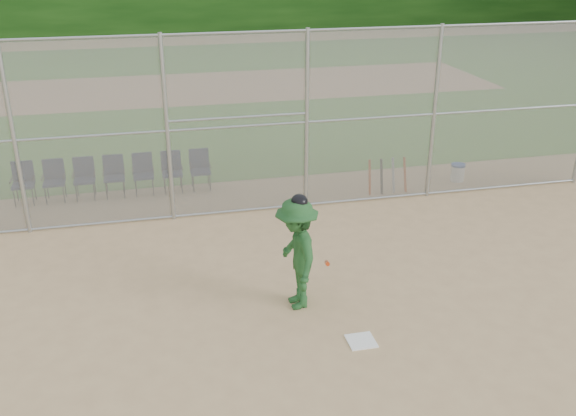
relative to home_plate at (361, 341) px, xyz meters
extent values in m
plane|color=tan|center=(-0.49, 0.34, -0.01)|extent=(100.00, 100.00, 0.00)
plane|color=#346A20|center=(-0.49, 18.34, 0.00)|extent=(100.00, 100.00, 0.00)
plane|color=tan|center=(-0.49, 18.34, 0.00)|extent=(24.00, 24.00, 0.00)
cube|color=gray|center=(-0.49, 5.34, 1.99)|extent=(16.00, 0.02, 4.00)
cylinder|color=#9EA3A8|center=(-0.49, 5.34, 3.94)|extent=(16.00, 0.05, 0.05)
cube|color=white|center=(0.00, 0.00, 0.00)|extent=(0.43, 0.43, 0.02)
imported|color=#205023|center=(-0.72, 1.27, 0.95)|extent=(0.74, 1.26, 1.92)
ellipsoid|color=black|center=(-0.72, 1.27, 1.88)|extent=(0.27, 0.30, 0.23)
cylinder|color=red|center=(-0.32, 0.87, 0.94)|extent=(0.27, 0.78, 0.43)
cylinder|color=white|center=(4.67, 6.10, 0.19)|extent=(0.33, 0.33, 0.39)
cylinder|color=#224396|center=(4.67, 6.10, 0.41)|extent=(0.35, 0.35, 0.05)
cylinder|color=#D84C14|center=(2.19, 5.77, 0.41)|extent=(0.06, 0.20, 0.85)
cylinder|color=black|center=(2.49, 5.77, 0.41)|extent=(0.06, 0.23, 0.84)
cylinder|color=#B2B2B7|center=(2.79, 5.77, 0.41)|extent=(0.06, 0.26, 0.84)
cylinder|color=#D84C14|center=(3.09, 5.77, 0.41)|extent=(0.06, 0.29, 0.83)
camera|label=1|loc=(-2.97, -7.78, 5.76)|focal=40.00mm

